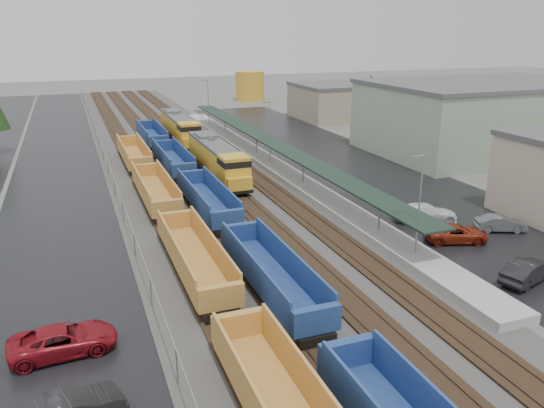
{
  "coord_description": "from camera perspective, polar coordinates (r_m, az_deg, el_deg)",
  "views": [
    {
      "loc": [
        -12.88,
        -9.48,
        16.19
      ],
      "look_at": [
        2.34,
        30.51,
        2.0
      ],
      "focal_mm": 35.0,
      "sensor_mm": 36.0,
      "label": 1
    }
  ],
  "objects": [
    {
      "name": "tree_east",
      "position": [
        79.5,
        10.48,
        11.03
      ],
      "size": [
        4.4,
        4.4,
        10.0
      ],
      "color": "#332316",
      "rests_on": "ground"
    },
    {
      "name": "locomotive_trail",
      "position": [
        79.95,
        -9.89,
        8.02
      ],
      "size": [
        2.77,
        18.28,
        4.14
      ],
      "color": "black",
      "rests_on": "ground"
    },
    {
      "name": "distant_hills",
      "position": [
        228.17,
        -6.34,
        14.18
      ],
      "size": [
        301.0,
        140.0,
        25.2
      ],
      "color": "#4B5945",
      "rests_on": "ground"
    },
    {
      "name": "parked_car_east_a",
      "position": [
        39.58,
        25.82,
        -6.53
      ],
      "size": [
        3.0,
        5.0,
        1.56
      ],
      "primitive_type": "imported",
      "rotation": [
        0.0,
        0.0,
        1.88
      ],
      "color": "black",
      "rests_on": "ground"
    },
    {
      "name": "well_string_blue",
      "position": [
        41.42,
        -4.18,
        -2.89
      ],
      "size": [
        2.82,
        97.37,
        2.5
      ],
      "color": "navy",
      "rests_on": "ground"
    },
    {
      "name": "industrial_buildings",
      "position": [
        75.95,
        21.56,
        8.03
      ],
      "size": [
        32.52,
        75.3,
        9.5
      ],
      "color": "#C0A893",
      "rests_on": "ground"
    },
    {
      "name": "chainlink_fence",
      "position": [
        69.55,
        -17.66,
        5.38
      ],
      "size": [
        0.08,
        160.04,
        2.02
      ],
      "color": "gray",
      "rests_on": "ground"
    },
    {
      "name": "parked_car_west_c",
      "position": [
        30.5,
        -21.53,
        -13.5
      ],
      "size": [
        2.8,
        5.55,
        1.5
      ],
      "primitive_type": "imported",
      "rotation": [
        0.0,
        0.0,
        1.63
      ],
      "color": "maroon",
      "rests_on": "ground"
    },
    {
      "name": "parked_car_east_c",
      "position": [
        48.47,
        16.24,
        -0.94
      ],
      "size": [
        3.77,
        5.87,
        1.58
      ],
      "primitive_type": "imported",
      "rotation": [
        0.0,
        0.0,
        1.26
      ],
      "color": "white",
      "rests_on": "ground"
    },
    {
      "name": "trackbed",
      "position": [
        72.46,
        -10.12,
        5.28
      ],
      "size": [
        14.6,
        160.0,
        0.22
      ],
      "color": "black",
      "rests_on": "ground"
    },
    {
      "name": "station_platform",
      "position": [
        65.41,
        -0.22,
        4.68
      ],
      "size": [
        3.0,
        80.0,
        8.0
      ],
      "color": "#9E9B93",
      "rests_on": "ground"
    },
    {
      "name": "parked_car_east_e",
      "position": [
        48.33,
        23.36,
        -1.94
      ],
      "size": [
        2.91,
        4.35,
        1.36
      ],
      "primitive_type": "imported",
      "rotation": [
        0.0,
        0.0,
        1.18
      ],
      "color": "#515356",
      "rests_on": "ground"
    },
    {
      "name": "east_commuter_lot",
      "position": [
        69.4,
        7.17,
        4.72
      ],
      "size": [
        16.0,
        100.0,
        0.02
      ],
      "primitive_type": "cube",
      "color": "black",
      "rests_on": "ground"
    },
    {
      "name": "well_string_yellow",
      "position": [
        36.97,
        -8.35,
        -5.76
      ],
      "size": [
        2.79,
        81.85,
        2.47
      ],
      "color": "#C88837",
      "rests_on": "ground"
    },
    {
      "name": "locomotive_lead",
      "position": [
        59.89,
        -5.89,
        4.77
      ],
      "size": [
        2.77,
        18.28,
        4.14
      ],
      "color": "black",
      "rests_on": "ground"
    },
    {
      "name": "storage_tank",
      "position": [
        127.86,
        -2.39,
        12.57
      ],
      "size": [
        6.71,
        6.71,
        6.71
      ],
      "primitive_type": "cylinder",
      "color": "gold",
      "rests_on": "ground"
    },
    {
      "name": "west_parking_lot",
      "position": [
        71.37,
        -22.02,
        3.89
      ],
      "size": [
        10.0,
        160.0,
        0.02
      ],
      "primitive_type": "cube",
      "color": "black",
      "rests_on": "ground"
    },
    {
      "name": "parked_car_east_b",
      "position": [
        44.68,
        19.21,
        -3.02
      ],
      "size": [
        3.8,
        5.45,
        1.38
      ],
      "primitive_type": "imported",
      "rotation": [
        0.0,
        0.0,
        1.24
      ],
      "color": "maroon",
      "rests_on": "ground"
    },
    {
      "name": "ballast_strip",
      "position": [
        72.49,
        -10.12,
        5.19
      ],
      "size": [
        20.0,
        160.0,
        0.08
      ],
      "primitive_type": "cube",
      "color": "#302D2B",
      "rests_on": "ground"
    }
  ]
}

